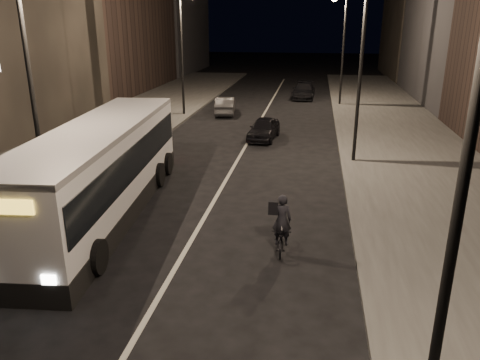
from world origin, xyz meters
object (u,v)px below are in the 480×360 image
at_px(streetlight_right_mid, 356,48).
at_px(cyclist_on_bicycle, 282,232).
at_px(streetlight_right_far, 341,36).
at_px(car_far, 304,91).
at_px(car_near, 264,129).
at_px(car_mid, 225,105).
at_px(streetlight_right_near, 451,122).
at_px(streetlight_left_far, 185,38).
at_px(city_bus, 101,167).
at_px(streetlight_left_near, 35,60).

xyz_separation_m(streetlight_right_mid, cyclist_on_bicycle, (-2.49, -9.62, -4.74)).
bearing_deg(streetlight_right_far, car_far, 128.78).
bearing_deg(cyclist_on_bicycle, car_far, 88.14).
distance_m(car_near, car_mid, 7.92).
relative_size(streetlight_right_far, cyclist_on_bicycle, 4.32).
relative_size(streetlight_right_near, car_mid, 2.12).
relative_size(streetlight_left_far, car_mid, 2.12).
bearing_deg(car_far, city_bus, -101.43).
xyz_separation_m(streetlight_right_near, streetlight_right_far, (0.00, 32.00, 0.00)).
bearing_deg(car_near, cyclist_on_bicycle, -75.57).
distance_m(streetlight_left_near, city_bus, 4.03).
height_order(streetlight_right_mid, car_near, streetlight_right_mid).
xyz_separation_m(streetlight_right_near, car_near, (-4.53, 20.12, -4.75)).
bearing_deg(streetlight_right_mid, streetlight_right_near, -90.00).
xyz_separation_m(streetlight_right_near, car_mid, (-8.14, 27.17, -4.73)).
relative_size(streetlight_right_mid, car_near, 2.25).
height_order(streetlight_right_mid, car_mid, streetlight_right_mid).
xyz_separation_m(city_bus, cyclist_on_bicycle, (6.45, -1.97, -1.11)).
bearing_deg(cyclist_on_bicycle, streetlight_right_far, 82.15).
xyz_separation_m(streetlight_right_near, car_far, (-2.71, 35.37, -4.69)).
height_order(city_bus, car_far, city_bus).
bearing_deg(streetlight_right_near, car_far, 94.38).
bearing_deg(city_bus, streetlight_left_near, -173.60).
bearing_deg(streetlight_right_near, car_near, 102.70).
relative_size(streetlight_right_mid, streetlight_left_far, 1.00).
height_order(streetlight_left_near, car_mid, streetlight_left_near).
bearing_deg(streetlight_right_far, cyclist_on_bicycle, -95.54).
bearing_deg(streetlight_left_far, car_near, -43.81).
bearing_deg(streetlight_right_far, car_mid, -149.32).
relative_size(streetlight_left_near, car_far, 1.76).
distance_m(streetlight_right_near, cyclist_on_bicycle, 8.32).
distance_m(streetlight_left_near, streetlight_left_far, 18.00).
bearing_deg(streetlight_right_mid, car_mid, 126.08).
height_order(car_near, car_mid, car_mid).
bearing_deg(city_bus, car_near, 64.60).
relative_size(car_near, car_far, 0.78).
bearing_deg(streetlight_left_near, car_mid, 82.50).
xyz_separation_m(streetlight_right_near, cyclist_on_bicycle, (-2.49, 6.38, -4.74)).
distance_m(streetlight_right_far, streetlight_left_near, 26.26).
bearing_deg(car_far, car_near, -95.28).
relative_size(streetlight_left_far, city_bus, 0.68).
xyz_separation_m(streetlight_right_mid, car_near, (-4.53, 4.12, -4.75)).
bearing_deg(streetlight_right_far, streetlight_right_near, -90.00).
height_order(streetlight_right_near, car_near, streetlight_right_near).
height_order(streetlight_right_mid, streetlight_right_far, same).
bearing_deg(city_bus, car_mid, 82.68).
bearing_deg(city_bus, streetlight_left_far, 90.70).
height_order(streetlight_left_far, city_bus, streetlight_left_far).
relative_size(streetlight_right_far, car_far, 1.76).
distance_m(streetlight_right_near, car_far, 35.79).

